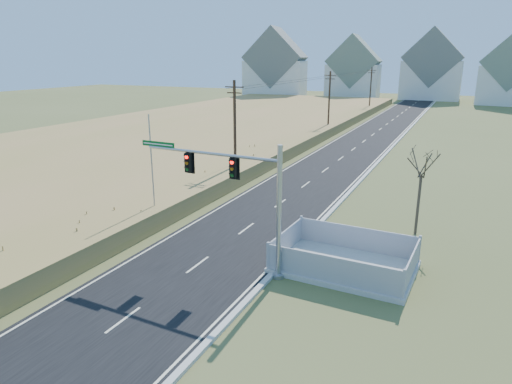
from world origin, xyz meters
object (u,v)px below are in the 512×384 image
bare_tree (423,162)px  fence_enclosure (344,264)px  open_sign (304,256)px  traffic_signal_mast (246,193)px  flagpole (153,182)px

bare_tree → fence_enclosure: bearing=-112.5°
fence_enclosure → open_sign: fence_enclosure is taller
traffic_signal_mast → flagpole: 9.59m
open_sign → flagpole: (-11.11, 1.34, 2.67)m
traffic_signal_mast → flagpole: size_ratio=1.17×
fence_enclosure → open_sign: 2.31m
traffic_signal_mast → bare_tree: (7.54, 9.22, 0.47)m
open_sign → bare_tree: bearing=48.8°
bare_tree → traffic_signal_mast: bearing=-129.3°
open_sign → traffic_signal_mast: bearing=-138.8°
open_sign → bare_tree: size_ratio=0.09×
flagpole → traffic_signal_mast: bearing=-23.2°
fence_enclosure → flagpole: (-13.42, 1.42, 2.66)m
fence_enclosure → open_sign: bearing=-179.6°
traffic_signal_mast → open_sign: 5.22m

